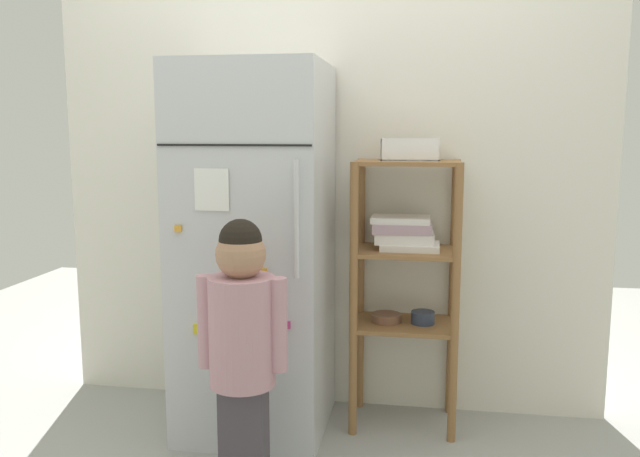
# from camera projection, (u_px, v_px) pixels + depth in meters

# --- Properties ---
(ground_plane) EXTENTS (6.00, 6.00, 0.00)m
(ground_plane) POSITION_uv_depth(u_px,v_px,m) (315.00, 431.00, 2.86)
(ground_plane) COLOR #999993
(kitchen_wall_back) EXTENTS (2.56, 0.03, 2.08)m
(kitchen_wall_back) POSITION_uv_depth(u_px,v_px,m) (328.00, 188.00, 3.03)
(kitchen_wall_back) COLOR silver
(kitchen_wall_back) RESTS_ON ground
(refrigerator) EXTENTS (0.62, 0.62, 1.58)m
(refrigerator) POSITION_uv_depth(u_px,v_px,m) (255.00, 251.00, 2.80)
(refrigerator) COLOR silver
(refrigerator) RESTS_ON ground
(child_standing) EXTENTS (0.32, 0.24, 1.01)m
(child_standing) POSITION_uv_depth(u_px,v_px,m) (242.00, 330.00, 2.29)
(child_standing) COLOR #49424A
(child_standing) RESTS_ON ground
(pantry_shelf_unit) EXTENTS (0.46, 0.33, 1.18)m
(pantry_shelf_unit) POSITION_uv_depth(u_px,v_px,m) (405.00, 261.00, 2.83)
(pantry_shelf_unit) COLOR olive
(pantry_shelf_unit) RESTS_ON ground
(fruit_bin) EXTENTS (0.24, 0.17, 0.09)m
(fruit_bin) POSITION_uv_depth(u_px,v_px,m) (410.00, 151.00, 2.77)
(fruit_bin) COLOR white
(fruit_bin) RESTS_ON pantry_shelf_unit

